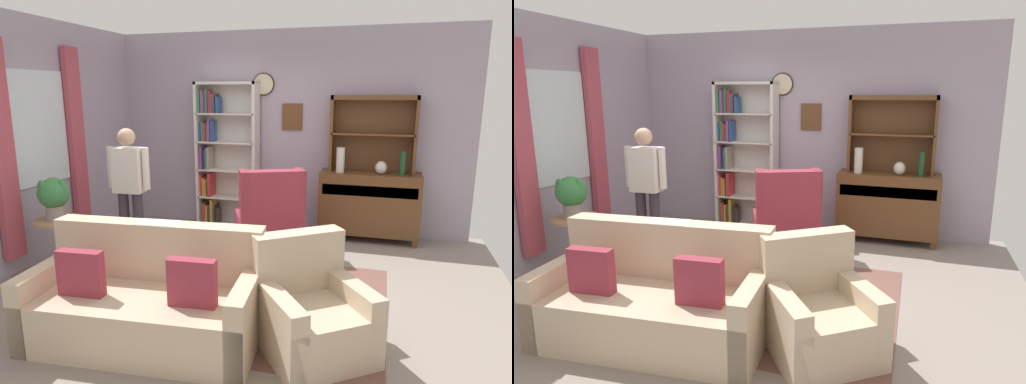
{
  "view_description": "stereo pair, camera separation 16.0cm",
  "coord_description": "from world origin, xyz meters",
  "views": [
    {
      "loc": [
        1.35,
        -4.11,
        1.96
      ],
      "look_at": [
        0.1,
        0.2,
        0.95
      ],
      "focal_mm": 31.3,
      "sensor_mm": 36.0,
      "label": 1
    },
    {
      "loc": [
        1.5,
        -4.06,
        1.96
      ],
      "look_at": [
        0.1,
        0.2,
        0.95
      ],
      "focal_mm": 31.3,
      "sensor_mm": 36.0,
      "label": 2
    }
  ],
  "objects": [
    {
      "name": "sideboard",
      "position": [
        1.19,
        1.86,
        0.51
      ],
      "size": [
        1.3,
        0.45,
        0.92
      ],
      "color": "brown",
      "rests_on": "ground_plane"
    },
    {
      "name": "sideboard_hutch",
      "position": [
        1.19,
        1.97,
        1.56
      ],
      "size": [
        1.1,
        0.26,
        1.0
      ],
      "color": "brown",
      "rests_on": "sideboard"
    },
    {
      "name": "area_rug",
      "position": [
        0.2,
        -0.3,
        0.0
      ],
      "size": [
        2.51,
        2.16,
        0.01
      ],
      "primitive_type": "cube",
      "color": "brown",
      "rests_on": "ground_plane"
    },
    {
      "name": "vase_round",
      "position": [
        1.32,
        1.79,
        1.01
      ],
      "size": [
        0.15,
        0.15,
        0.17
      ],
      "primitive_type": "ellipsoid",
      "color": "beige",
      "rests_on": "sideboard"
    },
    {
      "name": "wall_left",
      "position": [
        -2.52,
        0.02,
        1.4
      ],
      "size": [
        0.16,
        4.2,
        2.8
      ],
      "color": "#A399AD",
      "rests_on": "ground_plane"
    },
    {
      "name": "couch_floral",
      "position": [
        -0.4,
        -1.2,
        0.31
      ],
      "size": [
        1.86,
        0.99,
        0.9
      ],
      "color": "#C6AD8E",
      "rests_on": "ground_plane"
    },
    {
      "name": "potted_plant_small",
      "position": [
        -1.66,
        -0.07,
        0.19
      ],
      "size": [
        0.24,
        0.24,
        0.33
      ],
      "color": "beige",
      "rests_on": "ground_plane"
    },
    {
      "name": "plant_stand",
      "position": [
        -2.01,
        -0.24,
        0.38
      ],
      "size": [
        0.52,
        0.52,
        0.61
      ],
      "color": "#A87F56",
      "rests_on": "ground_plane"
    },
    {
      "name": "book_stack",
      "position": [
        -0.01,
        -0.14,
        0.47
      ],
      "size": [
        0.22,
        0.16,
        0.11
      ],
      "color": "#CC7233",
      "rests_on": "coffee_table"
    },
    {
      "name": "wingback_chair",
      "position": [
        0.01,
        1.13,
        0.38
      ],
      "size": [
        1.04,
        1.05,
        1.05
      ],
      "color": "maroon",
      "rests_on": "ground_plane"
    },
    {
      "name": "potted_plant_large",
      "position": [
        -2.02,
        -0.26,
        0.88
      ],
      "size": [
        0.33,
        0.33,
        0.46
      ],
      "color": "gray",
      "rests_on": "plant_stand"
    },
    {
      "name": "coffee_table",
      "position": [
        -0.15,
        -0.22,
        0.35
      ],
      "size": [
        0.8,
        0.5,
        0.42
      ],
      "color": "brown",
      "rests_on": "ground_plane"
    },
    {
      "name": "person_reading",
      "position": [
        -1.47,
        0.34,
        0.91
      ],
      "size": [
        0.52,
        0.22,
        1.56
      ],
      "color": "#38333D",
      "rests_on": "ground_plane"
    },
    {
      "name": "bottle_wine",
      "position": [
        1.58,
        1.77,
        1.08
      ],
      "size": [
        0.07,
        0.07,
        0.31
      ],
      "primitive_type": "cylinder",
      "color": "#194223",
      "rests_on": "sideboard"
    },
    {
      "name": "bookshelf",
      "position": [
        -0.92,
        1.94,
        1.04
      ],
      "size": [
        0.9,
        0.3,
        2.1
      ],
      "color": "silver",
      "rests_on": "ground_plane"
    },
    {
      "name": "armchair_floral",
      "position": [
        0.89,
        -0.99,
        0.29
      ],
      "size": [
        1.07,
        1.07,
        0.88
      ],
      "color": "#C6AD8E",
      "rests_on": "ground_plane"
    },
    {
      "name": "ground_plane",
      "position": [
        0.0,
        0.0,
        -0.01
      ],
      "size": [
        5.4,
        4.6,
        0.02
      ],
      "primitive_type": "cube",
      "color": "gray"
    },
    {
      "name": "vase_tall",
      "position": [
        0.8,
        1.78,
        1.09
      ],
      "size": [
        0.11,
        0.11,
        0.33
      ],
      "primitive_type": "cylinder",
      "color": "beige",
      "rests_on": "sideboard"
    },
    {
      "name": "wall_back",
      "position": [
        -0.0,
        2.13,
        1.4
      ],
      "size": [
        5.0,
        0.09,
        2.8
      ],
      "color": "#A399AD",
      "rests_on": "ground_plane"
    }
  ]
}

